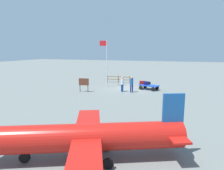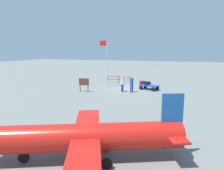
{
  "view_description": "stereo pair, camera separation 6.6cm",
  "coord_description": "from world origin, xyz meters",
  "px_view_note": "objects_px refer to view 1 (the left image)",
  "views": [
    {
      "loc": [
        -5.77,
        22.24,
        4.49
      ],
      "look_at": [
        -0.15,
        6.0,
        1.44
      ],
      "focal_mm": 31.66,
      "sensor_mm": 36.0,
      "label": 1
    },
    {
      "loc": [
        -5.83,
        22.22,
        4.49
      ],
      "look_at": [
        -0.15,
        6.0,
        1.44
      ],
      "focal_mm": 31.66,
      "sensor_mm": 36.0,
      "label": 2
    }
  ],
  "objects_px": {
    "suitcase_grey": "(145,82)",
    "flagpole": "(106,59)",
    "suitcase_tan": "(142,82)",
    "luggage_cart": "(149,86)",
    "worker_lead": "(132,83)",
    "worker_trailing": "(122,83)",
    "suitcase_dark": "(146,83)",
    "airplane_near": "(81,137)",
    "suitcase_olive": "(148,83)",
    "signboard": "(84,83)"
  },
  "relations": [
    {
      "from": "suitcase_grey",
      "to": "flagpole",
      "type": "bearing_deg",
      "value": 5.82
    },
    {
      "from": "suitcase_tan",
      "to": "flagpole",
      "type": "xyz_separation_m",
      "value": [
        4.44,
        0.14,
        2.63
      ]
    },
    {
      "from": "luggage_cart",
      "to": "suitcase_grey",
      "type": "relative_size",
      "value": 3.81
    },
    {
      "from": "worker_lead",
      "to": "worker_trailing",
      "type": "relative_size",
      "value": 1.05
    },
    {
      "from": "suitcase_dark",
      "to": "worker_trailing",
      "type": "relative_size",
      "value": 0.31
    },
    {
      "from": "luggage_cart",
      "to": "worker_lead",
      "type": "distance_m",
      "value": 2.63
    },
    {
      "from": "suitcase_tan",
      "to": "flagpole",
      "type": "bearing_deg",
      "value": 1.87
    },
    {
      "from": "suitcase_grey",
      "to": "worker_trailing",
      "type": "bearing_deg",
      "value": 54.28
    },
    {
      "from": "suitcase_tan",
      "to": "worker_lead",
      "type": "distance_m",
      "value": 2.49
    },
    {
      "from": "worker_lead",
      "to": "airplane_near",
      "type": "height_order",
      "value": "airplane_near"
    },
    {
      "from": "suitcase_tan",
      "to": "suitcase_dark",
      "type": "bearing_deg",
      "value": 144.01
    },
    {
      "from": "suitcase_olive",
      "to": "suitcase_dark",
      "type": "height_order",
      "value": "suitcase_dark"
    },
    {
      "from": "suitcase_olive",
      "to": "worker_lead",
      "type": "distance_m",
      "value": 2.96
    },
    {
      "from": "suitcase_olive",
      "to": "worker_lead",
      "type": "bearing_deg",
      "value": 61.53
    },
    {
      "from": "luggage_cart",
      "to": "worker_trailing",
      "type": "distance_m",
      "value": 3.35
    },
    {
      "from": "suitcase_tan",
      "to": "flagpole",
      "type": "relative_size",
      "value": 0.1
    },
    {
      "from": "suitcase_olive",
      "to": "airplane_near",
      "type": "bearing_deg",
      "value": 89.14
    },
    {
      "from": "suitcase_tan",
      "to": "suitcase_grey",
      "type": "bearing_deg",
      "value": -125.89
    },
    {
      "from": "suitcase_tan",
      "to": "suitcase_olive",
      "type": "xyz_separation_m",
      "value": [
        -0.71,
        -0.21,
        -0.05
      ]
    },
    {
      "from": "luggage_cart",
      "to": "suitcase_tan",
      "type": "height_order",
      "value": "suitcase_tan"
    },
    {
      "from": "suitcase_tan",
      "to": "suitcase_dark",
      "type": "height_order",
      "value": "suitcase_dark"
    },
    {
      "from": "suitcase_grey",
      "to": "worker_lead",
      "type": "height_order",
      "value": "worker_lead"
    },
    {
      "from": "suitcase_olive",
      "to": "flagpole",
      "type": "xyz_separation_m",
      "value": [
        5.16,
        0.35,
        2.68
      ]
    },
    {
      "from": "suitcase_tan",
      "to": "airplane_near",
      "type": "height_order",
      "value": "airplane_near"
    },
    {
      "from": "suitcase_grey",
      "to": "flagpole",
      "type": "distance_m",
      "value": 5.41
    },
    {
      "from": "worker_trailing",
      "to": "suitcase_olive",
      "type": "bearing_deg",
      "value": -133.07
    },
    {
      "from": "worker_lead",
      "to": "worker_trailing",
      "type": "xyz_separation_m",
      "value": [
        1.04,
        0.02,
        -0.06
      ]
    },
    {
      "from": "suitcase_tan",
      "to": "worker_lead",
      "type": "xyz_separation_m",
      "value": [
        0.69,
        2.38,
        0.27
      ]
    },
    {
      "from": "worker_trailing",
      "to": "airplane_near",
      "type": "height_order",
      "value": "airplane_near"
    },
    {
      "from": "worker_trailing",
      "to": "flagpole",
      "type": "distance_m",
      "value": 4.28
    },
    {
      "from": "signboard",
      "to": "suitcase_olive",
      "type": "bearing_deg",
      "value": -147.49
    },
    {
      "from": "luggage_cart",
      "to": "suitcase_olive",
      "type": "height_order",
      "value": "suitcase_olive"
    },
    {
      "from": "suitcase_tan",
      "to": "airplane_near",
      "type": "bearing_deg",
      "value": 91.68
    },
    {
      "from": "luggage_cart",
      "to": "worker_trailing",
      "type": "xyz_separation_m",
      "value": [
        2.55,
        2.1,
        0.53
      ]
    },
    {
      "from": "suitcase_dark",
      "to": "flagpole",
      "type": "height_order",
      "value": "flagpole"
    },
    {
      "from": "worker_trailing",
      "to": "airplane_near",
      "type": "bearing_deg",
      "value": 99.16
    },
    {
      "from": "worker_lead",
      "to": "signboard",
      "type": "bearing_deg",
      "value": 16.43
    },
    {
      "from": "suitcase_olive",
      "to": "suitcase_grey",
      "type": "bearing_deg",
      "value": -14.93
    },
    {
      "from": "signboard",
      "to": "luggage_cart",
      "type": "bearing_deg",
      "value": -151.33
    },
    {
      "from": "suitcase_dark",
      "to": "signboard",
      "type": "height_order",
      "value": "signboard"
    },
    {
      "from": "worker_trailing",
      "to": "airplane_near",
      "type": "relative_size",
      "value": 0.19
    },
    {
      "from": "luggage_cart",
      "to": "worker_trailing",
      "type": "height_order",
      "value": "worker_trailing"
    },
    {
      "from": "airplane_near",
      "to": "flagpole",
      "type": "bearing_deg",
      "value": -72.8
    },
    {
      "from": "luggage_cart",
      "to": "airplane_near",
      "type": "distance_m",
      "value": 15.72
    },
    {
      "from": "suitcase_olive",
      "to": "worker_lead",
      "type": "xyz_separation_m",
      "value": [
        1.4,
        2.58,
        0.32
      ]
    },
    {
      "from": "suitcase_grey",
      "to": "signboard",
      "type": "height_order",
      "value": "signboard"
    },
    {
      "from": "suitcase_olive",
      "to": "flagpole",
      "type": "relative_size",
      "value": 0.08
    },
    {
      "from": "worker_lead",
      "to": "airplane_near",
      "type": "relative_size",
      "value": 0.2
    },
    {
      "from": "worker_trailing",
      "to": "signboard",
      "type": "bearing_deg",
      "value": 20.16
    },
    {
      "from": "airplane_near",
      "to": "worker_lead",
      "type": "bearing_deg",
      "value": -85.14
    }
  ]
}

